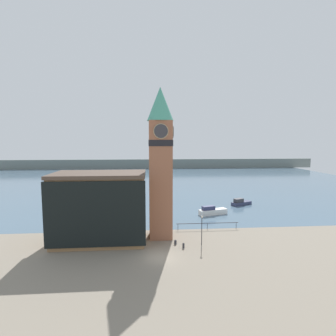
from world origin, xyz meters
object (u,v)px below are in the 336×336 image
(boat_far, at_px, (241,203))
(mooring_bollard_near, at_px, (183,245))
(mooring_bollard_far, at_px, (175,242))
(boat_near, at_px, (212,211))
(lamp_post, at_px, (202,225))
(clock_tower, at_px, (160,159))
(pier_building, at_px, (100,207))

(boat_far, distance_m, mooring_bollard_near, 28.59)
(mooring_bollard_near, bearing_deg, mooring_bollard_far, 124.06)
(boat_near, relative_size, mooring_bollard_far, 9.12)
(lamp_post, bearing_deg, mooring_bollard_near, -165.37)
(clock_tower, relative_size, mooring_bollard_near, 30.39)
(clock_tower, bearing_deg, pier_building, -173.12)
(clock_tower, relative_size, pier_building, 1.69)
(pier_building, relative_size, mooring_bollard_near, 17.94)
(mooring_bollard_near, height_order, lamp_post, lamp_post)
(mooring_bollard_near, bearing_deg, pier_building, 163.32)
(clock_tower, xyz_separation_m, mooring_bollard_near, (2.91, -4.61, -11.58))
(mooring_bollard_near, bearing_deg, boat_far, 54.74)
(boat_near, xyz_separation_m, mooring_bollard_far, (-8.95, -14.57, -0.35))
(clock_tower, height_order, boat_near, clock_tower)
(boat_near, xyz_separation_m, boat_far, (8.52, 7.33, -0.12))
(clock_tower, height_order, pier_building, clock_tower)
(mooring_bollard_far, xyz_separation_m, lamp_post, (3.64, -0.74, 2.63))
(pier_building, relative_size, boat_near, 2.22)
(mooring_bollard_near, relative_size, lamp_post, 0.17)
(lamp_post, bearing_deg, pier_building, 168.90)
(clock_tower, distance_m, pier_building, 11.30)
(mooring_bollard_near, bearing_deg, clock_tower, 122.31)
(pier_building, height_order, mooring_bollard_far, pier_building)
(boat_near, bearing_deg, lamp_post, -125.43)
(mooring_bollard_far, distance_m, lamp_post, 4.55)
(mooring_bollard_far, relative_size, lamp_post, 0.15)
(pier_building, height_order, mooring_bollard_near, pier_building)
(boat_near, bearing_deg, clock_tower, -150.01)
(clock_tower, height_order, mooring_bollard_far, clock_tower)
(clock_tower, bearing_deg, boat_far, 43.97)
(pier_building, distance_m, lamp_post, 14.90)
(clock_tower, xyz_separation_m, boat_far, (19.42, 18.73, -11.41))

